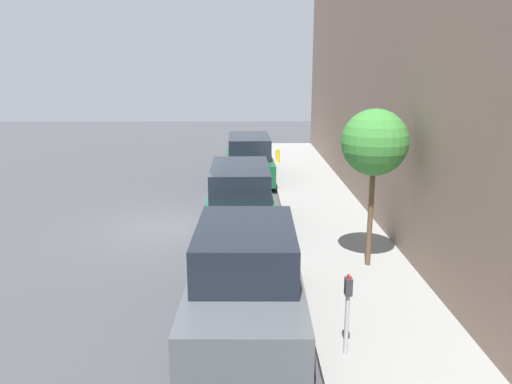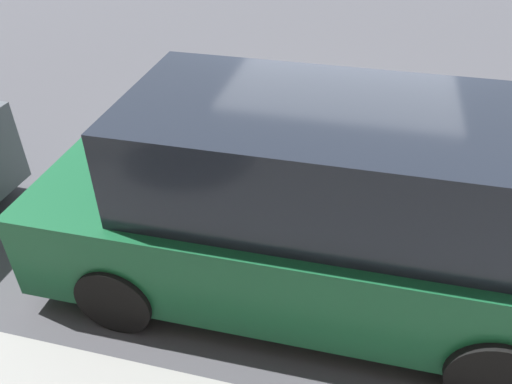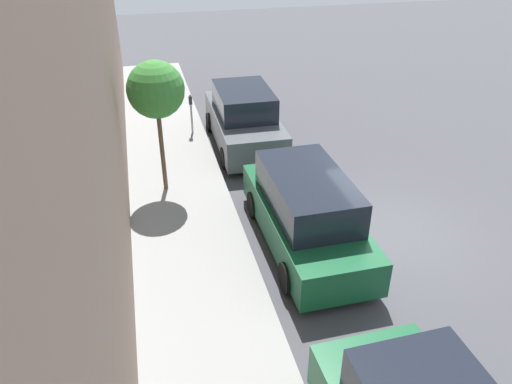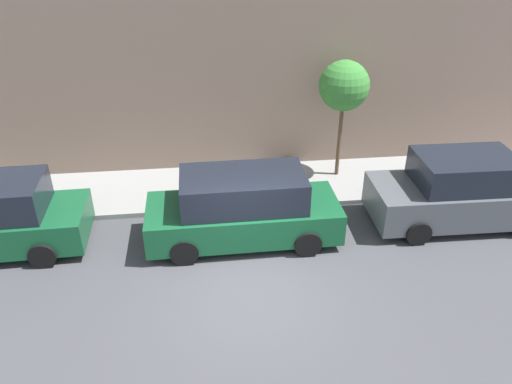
# 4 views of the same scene
# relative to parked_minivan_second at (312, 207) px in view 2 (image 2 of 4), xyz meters

# --- Properties ---
(ground_plane) EXTENTS (60.00, 60.00, 0.00)m
(ground_plane) POSITION_rel_parked_minivan_second_xyz_m (-2.15, 0.04, -0.92)
(ground_plane) COLOR #424247
(parked_minivan_second) EXTENTS (2.02, 4.92, 1.90)m
(parked_minivan_second) POSITION_rel_parked_minivan_second_xyz_m (0.00, 0.00, 0.00)
(parked_minivan_second) COLOR #14512D
(parked_minivan_second) RESTS_ON ground_plane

